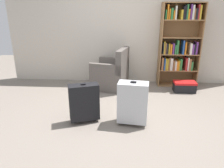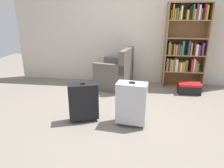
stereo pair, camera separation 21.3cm
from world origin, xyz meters
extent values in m
plane|color=slate|center=(0.00, 0.00, 0.00)|extent=(9.54, 9.54, 0.00)
cube|color=beige|center=(0.00, 1.95, 1.30)|extent=(5.45, 0.10, 2.60)
cube|color=olive|center=(0.81, 1.71, 0.91)|extent=(0.02, 0.34, 1.83)
cube|color=olive|center=(1.66, 1.71, 0.91)|extent=(0.02, 0.34, 1.83)
cube|color=olive|center=(1.23, 1.87, 0.91)|extent=(0.87, 0.02, 1.83)
cube|color=olive|center=(1.23, 1.71, 0.01)|extent=(0.83, 0.32, 0.02)
cube|color=olive|center=(1.23, 1.71, 0.38)|extent=(0.83, 0.32, 0.02)
cube|color=olive|center=(1.23, 1.71, 0.74)|extent=(0.83, 0.32, 0.02)
cube|color=olive|center=(1.23, 1.71, 1.11)|extent=(0.83, 0.32, 0.02)
cube|color=olive|center=(1.23, 1.71, 1.47)|extent=(0.83, 0.32, 0.02)
cube|color=olive|center=(1.23, 1.71, 1.82)|extent=(0.83, 0.32, 0.02)
cube|color=brown|center=(0.87, 1.69, 0.53)|extent=(0.04, 0.27, 0.28)
cube|color=#264C99|center=(0.92, 1.67, 0.52)|extent=(0.03, 0.24, 0.26)
cube|color=gold|center=(0.95, 1.68, 0.52)|extent=(0.02, 0.24, 0.26)
cube|color=gold|center=(0.98, 1.66, 0.51)|extent=(0.03, 0.20, 0.25)
cube|color=brown|center=(1.02, 1.68, 0.53)|extent=(0.02, 0.25, 0.28)
cube|color=silver|center=(1.05, 1.67, 0.52)|extent=(0.02, 0.22, 0.27)
cube|color=silver|center=(1.08, 1.65, 0.52)|extent=(0.03, 0.20, 0.27)
cube|color=brown|center=(1.12, 1.67, 0.49)|extent=(0.03, 0.24, 0.21)
cube|color=silver|center=(1.17, 1.68, 0.49)|extent=(0.04, 0.26, 0.20)
cube|color=orange|center=(1.21, 1.69, 0.49)|extent=(0.04, 0.28, 0.21)
cube|color=gold|center=(1.24, 1.65, 0.50)|extent=(0.02, 0.19, 0.22)
cube|color=#2D7238|center=(1.28, 1.68, 0.51)|extent=(0.04, 0.25, 0.26)
cube|color=#B22D2D|center=(1.39, 1.68, 0.52)|extent=(0.03, 0.26, 0.28)
cube|color=silver|center=(1.44, 1.69, 0.53)|extent=(0.03, 0.27, 0.29)
cube|color=brown|center=(1.47, 1.67, 0.52)|extent=(0.04, 0.22, 0.26)
cube|color=#2D7238|center=(1.52, 1.68, 0.49)|extent=(0.04, 0.25, 0.20)
cube|color=black|center=(0.86, 1.66, 0.88)|extent=(0.02, 0.21, 0.26)
cube|color=gold|center=(0.88, 1.66, 0.89)|extent=(0.02, 0.21, 0.28)
cube|color=brown|center=(0.91, 1.65, 0.87)|extent=(0.02, 0.20, 0.24)
cube|color=black|center=(0.95, 1.65, 0.87)|extent=(0.03, 0.20, 0.23)
cube|color=gold|center=(0.99, 1.65, 0.86)|extent=(0.02, 0.20, 0.22)
cube|color=orange|center=(1.03, 1.66, 0.86)|extent=(0.04, 0.22, 0.21)
cube|color=#66337F|center=(1.08, 1.66, 0.87)|extent=(0.03, 0.21, 0.23)
cube|color=#2D7238|center=(1.12, 1.68, 0.85)|extent=(0.03, 0.25, 0.20)
cube|color=#2D7238|center=(1.17, 1.65, 0.90)|extent=(0.04, 0.19, 0.30)
cube|color=#264C99|center=(1.29, 1.66, 0.90)|extent=(0.03, 0.21, 0.30)
cube|color=orange|center=(1.34, 1.67, 0.88)|extent=(0.03, 0.22, 0.26)
cube|color=silver|center=(1.45, 1.69, 0.87)|extent=(0.04, 0.27, 0.24)
cube|color=#66337F|center=(1.50, 1.67, 0.86)|extent=(0.04, 0.22, 0.22)
cube|color=black|center=(1.54, 1.67, 0.87)|extent=(0.03, 0.24, 0.23)
cube|color=#66337F|center=(1.57, 1.66, 0.89)|extent=(0.03, 0.22, 0.27)
cube|color=#2D7238|center=(0.86, 1.65, 1.58)|extent=(0.02, 0.20, 0.19)
cube|color=orange|center=(0.90, 1.66, 1.63)|extent=(0.03, 0.21, 0.30)
cube|color=orange|center=(0.94, 1.65, 1.59)|extent=(0.02, 0.19, 0.21)
cube|color=#2D7238|center=(0.98, 1.68, 1.60)|extent=(0.04, 0.24, 0.23)
cube|color=orange|center=(1.03, 1.67, 1.57)|extent=(0.02, 0.23, 0.18)
cube|color=silver|center=(1.06, 1.67, 1.62)|extent=(0.03, 0.23, 0.27)
cube|color=gold|center=(1.19, 1.69, 1.58)|extent=(0.04, 0.27, 0.19)
cube|color=black|center=(1.23, 1.67, 1.61)|extent=(0.03, 0.22, 0.26)
cube|color=black|center=(1.26, 1.66, 1.63)|extent=(0.02, 0.20, 0.29)
cube|color=#2D7238|center=(1.29, 1.66, 1.63)|extent=(0.03, 0.21, 0.30)
cube|color=orange|center=(1.32, 1.69, 1.59)|extent=(0.04, 0.27, 0.21)
cube|color=#66337F|center=(1.37, 1.70, 1.63)|extent=(0.03, 0.28, 0.30)
cube|color=silver|center=(1.41, 1.65, 1.63)|extent=(0.04, 0.19, 0.29)
cube|color=brown|center=(1.44, 1.65, 1.59)|extent=(0.02, 0.19, 0.22)
cube|color=black|center=(1.48, 1.69, 1.59)|extent=(0.04, 0.26, 0.22)
cube|color=#B22D2D|center=(1.52, 1.69, 1.63)|extent=(0.02, 0.27, 0.30)
cube|color=gold|center=(1.55, 1.65, 1.63)|extent=(0.03, 0.20, 0.28)
cube|color=#59514C|center=(-0.30, 1.42, 0.20)|extent=(0.85, 0.85, 0.40)
cube|color=gray|center=(-0.30, 1.42, 0.44)|extent=(0.68, 0.62, 0.08)
cube|color=#59514C|center=(-0.02, 1.36, 0.65)|extent=(0.28, 0.71, 0.50)
cube|color=#59514C|center=(-0.23, 1.72, 0.51)|extent=(0.70, 0.26, 0.22)
cube|color=#59514C|center=(-0.37, 1.13, 0.51)|extent=(0.70, 0.26, 0.22)
cylinder|color=#1E7F4C|center=(0.34, 1.26, 0.05)|extent=(0.08, 0.08, 0.10)
torus|color=#1E7F4C|center=(0.39, 1.26, 0.05)|extent=(0.06, 0.01, 0.06)
cube|color=black|center=(1.32, 1.27, 0.10)|extent=(0.45, 0.25, 0.20)
cube|color=red|center=(1.32, 1.27, 0.20)|extent=(0.46, 0.26, 0.04)
cube|color=black|center=(-0.58, -0.15, 0.33)|extent=(0.49, 0.33, 0.57)
cube|color=black|center=(-0.58, -0.15, 0.63)|extent=(0.08, 0.06, 0.02)
cylinder|color=black|center=(-0.73, -0.20, 0.03)|extent=(0.06, 0.06, 0.05)
cylinder|color=black|center=(-0.43, -0.09, 0.03)|extent=(0.06, 0.06, 0.05)
cube|color=#B7BABF|center=(0.17, -0.17, 0.36)|extent=(0.47, 0.29, 0.63)
cube|color=black|center=(0.17, -0.17, 0.69)|extent=(0.09, 0.06, 0.02)
cylinder|color=black|center=(0.01, -0.15, 0.03)|extent=(0.06, 0.06, 0.05)
cylinder|color=black|center=(0.32, -0.19, 0.03)|extent=(0.06, 0.06, 0.05)
camera|label=1|loc=(0.05, -3.10, 1.69)|focal=34.02mm
camera|label=2|loc=(0.26, -3.08, 1.69)|focal=34.02mm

